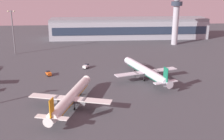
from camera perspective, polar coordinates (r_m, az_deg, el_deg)
name	(u,v)px	position (r m, az deg, el deg)	size (l,w,h in m)	color
ground_plane	(106,106)	(107.81, -1.26, -7.32)	(416.00, 416.00, 0.00)	#424449
terminal_building	(129,28)	(235.21, 3.39, 8.46)	(127.61, 22.40, 16.40)	#9EA3AD
control_tower	(176,16)	(212.95, 12.84, 10.69)	(8.00, 8.00, 36.81)	#A8A8B2
airplane_near_gate	(70,98)	(106.22, -8.44, -5.59)	(31.36, 39.94, 10.43)	silver
airplane_taxiway_distant	(146,71)	(135.84, 6.94, -0.26)	(31.80, 40.43, 10.66)	silver
cargo_loader	(49,73)	(144.56, -12.73, -0.66)	(3.53, 4.58, 2.25)	#D85919
maintenance_van	(86,66)	(153.50, -5.30, 0.78)	(3.60, 4.58, 2.25)	white
apron_light_west	(13,30)	(190.15, -19.43, 7.69)	(4.80, 0.90, 28.04)	slate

